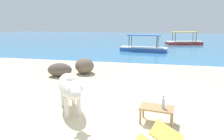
% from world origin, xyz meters
% --- Properties ---
extents(sand_beach, '(18.00, 14.00, 0.04)m').
position_xyz_m(sand_beach, '(0.00, 0.00, 0.02)').
color(sand_beach, beige).
rests_on(sand_beach, ground).
extents(water_surface, '(60.00, 36.00, 0.03)m').
position_xyz_m(water_surface, '(0.00, 22.00, 0.00)').
color(water_surface, teal).
rests_on(water_surface, ground).
extents(cow, '(1.28, 1.73, 1.03)m').
position_xyz_m(cow, '(-0.74, 0.27, 0.72)').
color(cow, silver).
rests_on(cow, sand_beach).
extents(low_bench_table, '(0.81, 0.54, 0.39)m').
position_xyz_m(low_bench_table, '(1.44, 0.11, 0.37)').
color(low_bench_table, '#A37A4C').
rests_on(low_bench_table, sand_beach).
extents(bottle, '(0.07, 0.07, 0.30)m').
position_xyz_m(bottle, '(1.57, 0.07, 0.55)').
color(bottle, '#A3C6D1').
rests_on(bottle, low_bench_table).
extents(shore_rock_large, '(1.18, 1.27, 0.69)m').
position_xyz_m(shore_rock_large, '(-1.76, 4.24, 0.39)').
color(shore_rock_large, '#6B5B4C').
rests_on(shore_rock_large, sand_beach).
extents(shore_rock_medium, '(1.08, 0.79, 0.57)m').
position_xyz_m(shore_rock_medium, '(-2.62, 3.52, 0.32)').
color(shore_rock_medium, brown).
rests_on(shore_rock_medium, sand_beach).
extents(boat_red, '(3.85, 2.13, 1.29)m').
position_xyz_m(boat_red, '(4.09, 18.00, 0.29)').
color(boat_red, '#C63833').
rests_on(boat_red, water_surface).
extents(boat_blue, '(3.79, 1.61, 1.29)m').
position_xyz_m(boat_blue, '(0.35, 12.14, 0.29)').
color(boat_blue, '#3866B7').
rests_on(boat_blue, water_surface).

